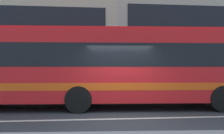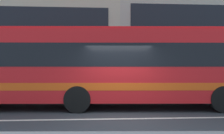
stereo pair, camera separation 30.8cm
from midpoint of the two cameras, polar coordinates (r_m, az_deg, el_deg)
ground_plane at (r=7.49m, az=3.63°, el=-13.08°), size 160.00×160.00×0.00m
lane_centre_line at (r=7.49m, az=3.63°, el=-13.05°), size 60.00×0.16×0.01m
apartment_block_right at (r=24.19m, az=24.87°, el=7.00°), size 19.29×9.34×9.61m
transit_bus at (r=9.51m, az=-2.62°, el=0.46°), size 11.62×3.17×3.26m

